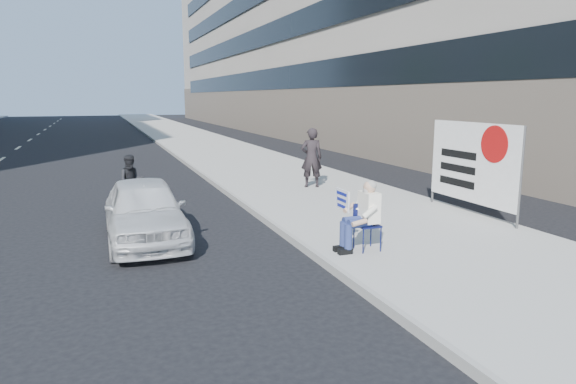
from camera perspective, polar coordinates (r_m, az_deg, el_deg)
name	(u,v)px	position (r m, az deg, el deg)	size (l,w,h in m)	color
ground	(251,284)	(8.36, -4.14, -10.11)	(160.00, 160.00, 0.00)	black
near_sidewalk	(218,150)	(28.34, -7.81, 4.64)	(5.00, 120.00, 0.15)	#ABA8A0
near_building	(339,9)	(44.48, 5.68, 19.62)	(14.00, 70.00, 20.00)	#9D9587
seated_protester	(362,212)	(9.47, 8.20, -2.20)	(0.83, 1.12, 1.31)	#121850
pedestrian_woman	(311,158)	(16.02, 2.62, 3.83)	(0.67, 0.44, 1.85)	black
protest_banner	(473,163)	(12.97, 19.83, 3.09)	(0.08, 3.06, 2.20)	#4C4C4C
white_sedan_near	(145,210)	(10.94, -15.64, -1.95)	(1.54, 3.82, 1.30)	silver
motorcycle	(132,184)	(14.38, -16.97, 0.85)	(0.70, 2.04, 1.42)	black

